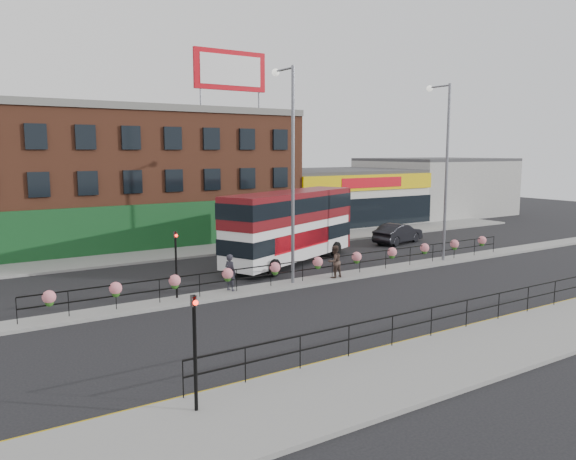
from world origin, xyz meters
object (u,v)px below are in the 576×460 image
lamp_column_west (290,156)px  car (398,233)px  pedestrian_b (335,262)px  pedestrian_a (230,272)px  lamp_column_east (444,157)px  double_decker_bus (291,220)px

lamp_column_west → car: bearing=25.2°
pedestrian_b → lamp_column_west: bearing=-14.9°
car → pedestrian_a: bearing=97.0°
pedestrian_a → lamp_column_east: size_ratio=0.17×
double_decker_bus → car: double_decker_bus is taller
double_decker_bus → pedestrian_b: (-0.56, -5.28, -1.76)m
pedestrian_a → lamp_column_west: size_ratio=0.16×
pedestrian_b → double_decker_bus: bearing=-99.5°
lamp_column_east → lamp_column_west: bearing=179.8°
pedestrian_b → lamp_column_east: (8.96, 0.49, 5.69)m
pedestrian_b → car: bearing=-151.7°
car → lamp_column_east: bearing=143.4°
double_decker_bus → lamp_column_west: size_ratio=1.01×
double_decker_bus → lamp_column_west: lamp_column_west is taller
lamp_column_west → lamp_column_east: lamp_column_west is taller
lamp_column_east → pedestrian_a: bearing=179.8°
car → lamp_column_east: size_ratio=0.45×
pedestrian_b → lamp_column_west: 6.37m
car → pedestrian_b: size_ratio=2.76×
car → lamp_column_west: 17.08m
lamp_column_east → car: bearing=67.1°
pedestrian_a → lamp_column_west: (3.56, -0.00, 5.76)m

